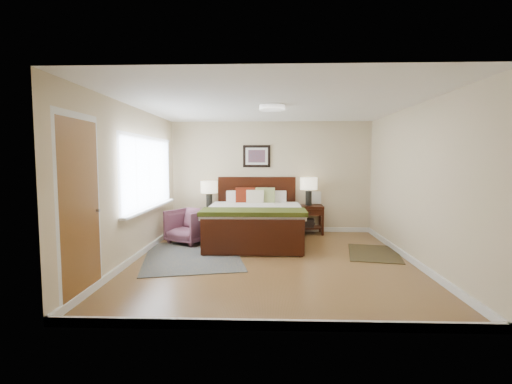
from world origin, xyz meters
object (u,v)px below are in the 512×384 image
nightstand_right (308,217)px  armchair (189,226)px  lamp_right (309,186)px  rug_persian (192,256)px  bed (255,214)px  lamp_left (209,189)px  nightstand_left (209,214)px

nightstand_right → armchair: bearing=-157.3°
lamp_right → armchair: (-2.45, -1.04, -0.73)m
rug_persian → bed: bearing=35.0°
armchair → rug_persian: armchair is taller
bed → rug_persian: bearing=-132.2°
lamp_left → armchair: size_ratio=0.83×
armchair → rug_persian: 1.08m
nightstand_left → nightstand_right: size_ratio=0.86×
lamp_left → bed: bearing=-40.3°
lamp_right → armchair: bearing=-157.0°
nightstand_right → lamp_left: lamp_left is taller
nightstand_left → rug_persian: nightstand_left is taller
bed → rug_persian: size_ratio=1.04×
lamp_left → rug_persian: bearing=-89.2°
bed → lamp_right: bearing=37.8°
nightstand_left → lamp_right: lamp_right is taller
bed → nightstand_right: 1.47m
lamp_left → lamp_right: 2.22m
nightstand_right → lamp_right: bearing=90.0°
nightstand_left → armchair: armchair is taller
nightstand_right → lamp_right: size_ratio=1.04×
lamp_left → armchair: lamp_left is taller
nightstand_left → lamp_left: size_ratio=0.90×
lamp_left → rug_persian: (0.03, -2.03, -0.98)m
bed → lamp_right: (1.16, 0.90, 0.50)m
nightstand_left → nightstand_right: bearing=0.2°
lamp_right → bed: bearing=-142.2°
nightstand_right → nightstand_left: bearing=-179.8°
nightstand_left → armchair: bearing=-102.9°
nightstand_left → armchair: size_ratio=0.75×
bed → armchair: 1.32m
nightstand_right → rug_persian: nightstand_right is taller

